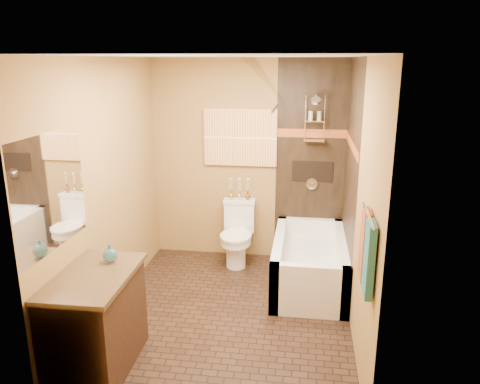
% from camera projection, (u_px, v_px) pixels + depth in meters
% --- Properties ---
extents(floor, '(3.00, 3.00, 0.00)m').
position_uv_depth(floor, '(229.00, 313.00, 4.74)').
color(floor, black).
rests_on(floor, ground).
extents(wall_left, '(0.02, 3.00, 2.50)m').
position_uv_depth(wall_left, '(107.00, 189.00, 4.56)').
color(wall_left, olive).
rests_on(wall_left, floor).
extents(wall_right, '(0.02, 3.00, 2.50)m').
position_uv_depth(wall_right, '(358.00, 199.00, 4.23)').
color(wall_right, olive).
rests_on(wall_right, floor).
extents(wall_back, '(2.40, 0.02, 2.50)m').
position_uv_depth(wall_back, '(248.00, 161.00, 5.83)').
color(wall_back, olive).
rests_on(wall_back, floor).
extents(wall_front, '(2.40, 0.02, 2.50)m').
position_uv_depth(wall_front, '(189.00, 259.00, 2.97)').
color(wall_front, olive).
rests_on(wall_front, floor).
extents(ceiling, '(3.00, 3.00, 0.00)m').
position_uv_depth(ceiling, '(227.00, 56.00, 4.06)').
color(ceiling, silver).
rests_on(ceiling, wall_back).
extents(alcove_tile_back, '(0.85, 0.01, 2.50)m').
position_uv_depth(alcove_tile_back, '(311.00, 163.00, 5.71)').
color(alcove_tile_back, black).
rests_on(alcove_tile_back, wall_back).
extents(alcove_tile_right, '(0.01, 1.50, 2.50)m').
position_uv_depth(alcove_tile_right, '(350.00, 179.00, 4.95)').
color(alcove_tile_right, black).
rests_on(alcove_tile_right, wall_right).
extents(mosaic_band_back, '(0.85, 0.01, 0.10)m').
position_uv_depth(mosaic_band_back, '(312.00, 133.00, 5.60)').
color(mosaic_band_back, maroon).
rests_on(mosaic_band_back, alcove_tile_back).
extents(mosaic_band_right, '(0.01, 1.50, 0.10)m').
position_uv_depth(mosaic_band_right, '(352.00, 145.00, 4.85)').
color(mosaic_band_right, maroon).
rests_on(mosaic_band_right, alcove_tile_right).
extents(alcove_niche, '(0.50, 0.01, 0.25)m').
position_uv_depth(alcove_niche, '(312.00, 172.00, 5.73)').
color(alcove_niche, black).
rests_on(alcove_niche, alcove_tile_back).
extents(shower_fixtures, '(0.24, 0.33, 1.16)m').
position_uv_depth(shower_fixtures, '(314.00, 131.00, 5.49)').
color(shower_fixtures, silver).
rests_on(shower_fixtures, floor).
extents(curtain_rod, '(0.03, 1.55, 0.03)m').
position_uv_depth(curtain_rod, '(277.00, 105.00, 4.85)').
color(curtain_rod, silver).
rests_on(curtain_rod, wall_back).
extents(towel_bar, '(0.02, 0.55, 0.02)m').
position_uv_depth(towel_bar, '(368.00, 215.00, 3.19)').
color(towel_bar, silver).
rests_on(towel_bar, wall_right).
extents(towel_teal, '(0.05, 0.22, 0.52)m').
position_uv_depth(towel_teal, '(369.00, 259.00, 3.13)').
color(towel_teal, '#1F5B69').
rests_on(towel_teal, towel_bar).
extents(towel_rust, '(0.05, 0.22, 0.52)m').
position_uv_depth(towel_rust, '(365.00, 244.00, 3.38)').
color(towel_rust, maroon).
rests_on(towel_rust, towel_bar).
extents(sunset_painting, '(0.90, 0.04, 0.70)m').
position_uv_depth(sunset_painting, '(240.00, 138.00, 5.73)').
color(sunset_painting, orange).
rests_on(sunset_painting, wall_back).
extents(vanity_mirror, '(0.01, 1.00, 0.90)m').
position_uv_depth(vanity_mirror, '(51.00, 192.00, 3.54)').
color(vanity_mirror, white).
rests_on(vanity_mirror, wall_left).
extents(bathtub, '(0.80, 1.50, 0.55)m').
position_uv_depth(bathtub, '(309.00, 266.00, 5.28)').
color(bathtub, white).
rests_on(bathtub, floor).
extents(toilet, '(0.41, 0.60, 0.78)m').
position_uv_depth(toilet, '(237.00, 233.00, 5.80)').
color(toilet, white).
rests_on(toilet, floor).
extents(vanity, '(0.59, 0.96, 0.84)m').
position_uv_depth(vanity, '(96.00, 321.00, 3.80)').
color(vanity, black).
rests_on(vanity, floor).
extents(teal_bottle, '(0.15, 0.15, 0.19)m').
position_uv_depth(teal_bottle, '(110.00, 253.00, 3.89)').
color(teal_bottle, '#266974').
rests_on(teal_bottle, vanity).
extents(bud_vases, '(0.27, 0.06, 0.27)m').
position_uv_depth(bud_vases, '(239.00, 188.00, 5.82)').
color(bud_vases, gold).
rests_on(bud_vases, toilet).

